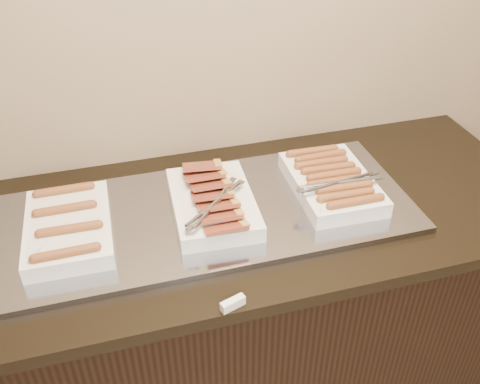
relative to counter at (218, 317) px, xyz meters
name	(u,v)px	position (x,y,z in m)	size (l,w,h in m)	color
counter	(218,317)	(0.00, 0.00, 0.00)	(2.06, 0.76, 0.90)	black
warming_tray	(210,214)	(-0.01, 0.00, 0.46)	(1.20, 0.50, 0.02)	#92949F
dish_left	(68,227)	(-0.41, 0.00, 0.50)	(0.23, 0.35, 0.07)	white
dish_center	(213,202)	(0.00, 0.00, 0.50)	(0.25, 0.37, 0.09)	white
dish_right	(332,182)	(0.37, 0.00, 0.50)	(0.26, 0.35, 0.08)	white
label_holder	(233,304)	(-0.04, -0.36, 0.46)	(0.06, 0.02, 0.03)	white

